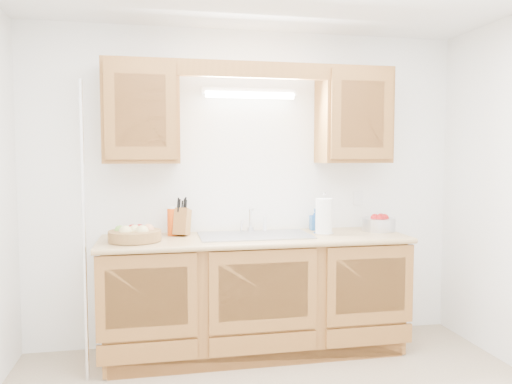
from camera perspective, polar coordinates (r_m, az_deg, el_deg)
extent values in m
cube|color=white|center=(4.04, -0.91, 0.52)|extent=(3.50, 0.02, 2.50)
cube|color=white|center=(1.23, 24.92, -8.17)|extent=(3.50, 0.02, 2.50)
cube|color=#9A652D|center=(3.89, -0.10, -11.75)|extent=(2.20, 0.60, 0.86)
cube|color=tan|center=(3.78, -0.06, -5.38)|extent=(2.30, 0.63, 0.04)
cube|color=#9A652D|center=(3.82, -12.96, 8.84)|extent=(0.55, 0.33, 0.75)
cube|color=#9A652D|center=(4.12, 11.06, 8.51)|extent=(0.55, 0.33, 0.75)
cube|color=#9A652D|center=(3.79, -0.07, 13.79)|extent=(2.20, 0.05, 0.12)
cylinder|color=white|center=(3.97, -0.66, 11.01)|extent=(0.70, 0.05, 0.05)
cube|color=white|center=(4.00, -0.74, 11.39)|extent=(0.76, 0.06, 0.05)
cube|color=#9E9EA3|center=(3.79, -0.11, -4.99)|extent=(0.84, 0.46, 0.01)
cube|color=#9E9EA3|center=(3.77, -3.26, -6.33)|extent=(0.39, 0.40, 0.16)
cube|color=#9E9EA3|center=(3.85, 2.97, -6.11)|extent=(0.39, 0.40, 0.16)
cylinder|color=silver|center=(3.99, -0.66, -4.30)|extent=(0.06, 0.06, 0.04)
cylinder|color=silver|center=(3.97, -0.67, -3.16)|extent=(0.02, 0.02, 0.16)
cylinder|color=silver|center=(3.92, -0.53, -1.95)|extent=(0.02, 0.12, 0.02)
cylinder|color=white|center=(4.00, 1.03, -3.69)|extent=(0.03, 0.03, 0.12)
cylinder|color=silver|center=(3.48, -19.07, -4.44)|extent=(0.03, 0.03, 2.00)
cube|color=white|center=(4.31, 11.62, -0.67)|extent=(0.08, 0.01, 0.12)
cylinder|color=olive|center=(3.65, -13.68, -4.86)|extent=(0.44, 0.44, 0.07)
sphere|color=#D8C67F|center=(3.61, -14.70, -4.45)|extent=(0.09, 0.09, 0.09)
sphere|color=#D8C67F|center=(3.59, -12.90, -4.45)|extent=(0.09, 0.09, 0.09)
sphere|color=tan|center=(3.68, -12.21, -4.25)|extent=(0.09, 0.09, 0.09)
sphere|color=#A51213|center=(3.71, -13.96, -4.24)|extent=(0.08, 0.08, 0.08)
sphere|color=#72A53F|center=(3.68, -15.27, -4.32)|extent=(0.08, 0.08, 0.08)
sphere|color=#D8C67F|center=(3.64, -13.69, -4.37)|extent=(0.09, 0.09, 0.09)
sphere|color=#A51213|center=(3.74, -13.15, -4.18)|extent=(0.08, 0.08, 0.08)
cube|color=#9A652D|center=(3.85, -8.43, -3.42)|extent=(0.16, 0.20, 0.23)
cylinder|color=black|center=(3.81, -8.85, -1.66)|extent=(0.03, 0.04, 0.08)
cylinder|color=black|center=(3.81, -8.44, -1.60)|extent=(0.03, 0.04, 0.08)
cylinder|color=black|center=(3.81, -8.02, -1.53)|extent=(0.03, 0.04, 0.08)
cylinder|color=black|center=(3.85, -8.74, -1.43)|extent=(0.03, 0.04, 0.08)
cylinder|color=black|center=(3.85, -8.19, -1.36)|extent=(0.03, 0.04, 0.08)
cylinder|color=black|center=(3.87, -8.90, -1.27)|extent=(0.03, 0.04, 0.08)
cylinder|color=black|center=(3.88, -8.07, -1.20)|extent=(0.03, 0.04, 0.08)
cylinder|color=#D1450B|center=(3.86, -9.58, -3.39)|extent=(0.10, 0.10, 0.21)
cylinder|color=white|center=(3.84, -9.60, -1.79)|extent=(0.07, 0.07, 0.01)
imported|color=#225CAE|center=(4.11, 6.77, -3.14)|extent=(0.08, 0.08, 0.17)
cube|color=#CC333F|center=(3.96, -8.49, -4.66)|extent=(0.11, 0.08, 0.01)
cube|color=green|center=(3.96, -8.49, -4.54)|extent=(0.11, 0.08, 0.02)
cylinder|color=silver|center=(3.92, 7.74, -4.71)|extent=(0.16, 0.16, 0.01)
cylinder|color=silver|center=(3.90, 7.76, -2.49)|extent=(0.02, 0.02, 0.32)
cylinder|color=white|center=(3.90, 7.76, -2.71)|extent=(0.16, 0.16, 0.27)
sphere|color=silver|center=(3.88, 7.78, -0.17)|extent=(0.02, 0.02, 0.02)
cylinder|color=silver|center=(4.16, 13.82, -3.62)|extent=(0.34, 0.34, 0.10)
sphere|color=#A51213|center=(4.14, 13.44, -2.93)|extent=(0.07, 0.07, 0.07)
sphere|color=#A51213|center=(4.19, 14.10, -2.87)|extent=(0.07, 0.07, 0.07)
sphere|color=#A51213|center=(4.13, 14.01, -2.97)|extent=(0.07, 0.07, 0.07)
sphere|color=#A51213|center=(4.15, 14.47, -2.93)|extent=(0.07, 0.07, 0.07)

